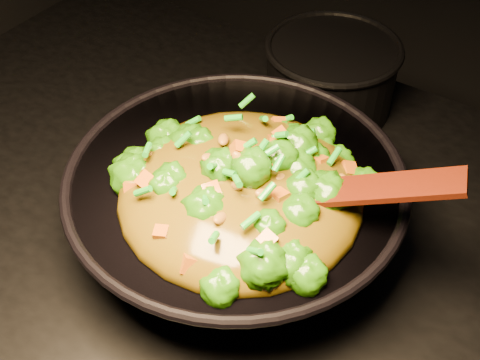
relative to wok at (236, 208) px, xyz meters
The scene contains 4 objects.
wok is the anchor object (origin of this frame).
stir_fry 0.11m from the wok, 46.79° to the right, with size 0.29×0.29×0.10m, color #276C07, non-canonical shape.
spatula 0.17m from the wok, ahead, with size 0.27×0.04×0.01m, color #321105.
back_pot 0.33m from the wok, 95.39° to the left, with size 0.21×0.21×0.12m, color black.
Camera 1 is at (0.36, -0.44, 1.53)m, focal length 45.00 mm.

